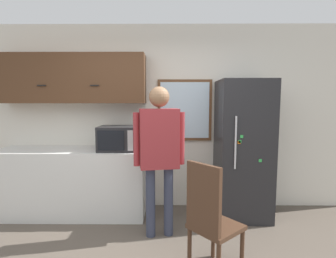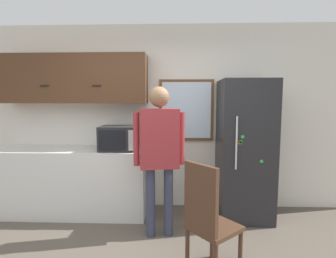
# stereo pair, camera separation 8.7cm
# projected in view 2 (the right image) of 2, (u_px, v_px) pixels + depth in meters

# --- Properties ---
(back_wall) EXTENTS (6.00, 0.06, 2.70)m
(back_wall) POSITION_uv_depth(u_px,v_px,m) (158.00, 118.00, 3.93)
(back_wall) COLOR silver
(back_wall) RESTS_ON ground_plane
(counter) EXTENTS (2.06, 0.64, 0.93)m
(counter) POSITION_uv_depth(u_px,v_px,m) (74.00, 181.00, 3.72)
(counter) COLOR silver
(counter) RESTS_ON ground_plane
(upper_cabinets) EXTENTS (2.06, 0.33, 0.68)m
(upper_cabinets) POSITION_uv_depth(u_px,v_px,m) (75.00, 79.00, 3.72)
(upper_cabinets) COLOR #51331E
(microwave) EXTENTS (0.49, 0.41, 0.33)m
(microwave) POSITION_uv_depth(u_px,v_px,m) (119.00, 138.00, 3.56)
(microwave) COLOR #232326
(microwave) RESTS_ON counter
(person) EXTENTS (0.59, 0.29, 1.76)m
(person) POSITION_uv_depth(u_px,v_px,m) (159.00, 146.00, 3.02)
(person) COLOR #33384C
(person) RESTS_ON ground_plane
(refrigerator) EXTENTS (0.69, 0.71, 1.88)m
(refrigerator) POSITION_uv_depth(u_px,v_px,m) (244.00, 150.00, 3.55)
(refrigerator) COLOR #232326
(refrigerator) RESTS_ON ground_plane
(chair) EXTENTS (0.57, 0.57, 1.07)m
(chair) POSITION_uv_depth(u_px,v_px,m) (208.00, 217.00, 2.33)
(chair) COLOR #472D1E
(chair) RESTS_ON ground_plane
(window) EXTENTS (0.79, 0.05, 0.90)m
(window) POSITION_uv_depth(u_px,v_px,m) (186.00, 110.00, 3.86)
(window) COLOR brown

